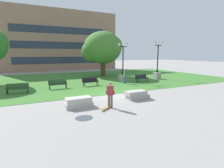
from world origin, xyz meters
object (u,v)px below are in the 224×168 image
object	(u,v)px
concrete_block_center	(79,102)
lamp_post_center	(123,74)
skateboard	(106,108)
park_bench_near_left	(141,78)
concrete_block_left	(137,95)
person_skateboarder	(110,93)
park_bench_near_right	(58,84)
person_bystander_near_lawn	(125,76)
park_bench_far_left	(90,81)
lamp_post_left	(157,71)
park_bench_far_right	(18,88)

from	to	relation	value
concrete_block_center	lamp_post_center	world-z (taller)	lamp_post_center
skateboard	park_bench_near_left	bearing A→B (deg)	43.76
concrete_block_left	person_skateboarder	world-z (taller)	person_skateboarder
park_bench_near_right	lamp_post_center	bearing A→B (deg)	9.14
lamp_post_center	skateboard	bearing A→B (deg)	-124.68
park_bench_near_left	person_bystander_near_lawn	bearing A→B (deg)	-174.28
concrete_block_center	concrete_block_left	world-z (taller)	same
concrete_block_center	park_bench_far_left	world-z (taller)	park_bench_far_left
concrete_block_center	park_bench_near_right	distance (m)	6.86
concrete_block_center	person_skateboarder	xyz separation A→B (m)	(1.81, -1.12, 0.66)
park_bench_far_left	park_bench_near_right	bearing A→B (deg)	-178.17
concrete_block_left	lamp_post_center	distance (m)	8.75
concrete_block_left	lamp_post_left	xyz separation A→B (m)	(8.79, 8.06, 0.75)
park_bench_near_right	concrete_block_left	bearing A→B (deg)	-53.65
park_bench_far_left	person_bystander_near_lawn	size ratio (longest dim) A/B	1.07
person_bystander_near_lawn	lamp_post_left	bearing A→B (deg)	14.49
concrete_block_left	park_bench_near_right	xyz separation A→B (m)	(-4.97, 6.75, 0.23)
park_bench_near_right	lamp_post_left	xyz separation A→B (m)	(13.76, 1.30, 0.52)
skateboard	park_bench_far_right	size ratio (longest dim) A/B	0.52
concrete_block_left	person_bystander_near_lawn	bearing A→B (deg)	67.69
park_bench_far_left	person_bystander_near_lawn	xyz separation A→B (m)	(4.15, -0.40, 0.44)
skateboard	lamp_post_left	world-z (taller)	lamp_post_left
lamp_post_left	lamp_post_center	bearing A→B (deg)	179.75
park_bench_near_left	park_bench_far_right	world-z (taller)	same
concrete_block_left	park_bench_near_right	bearing A→B (deg)	126.35
park_bench_near_left	park_bench_far_left	xyz separation A→B (m)	(-6.69, 0.14, 0.00)
park_bench_far_left	person_skateboarder	bearing A→B (deg)	-99.76
lamp_post_center	park_bench_far_right	bearing A→B (deg)	-170.21
concrete_block_center	park_bench_far_left	size ratio (longest dim) A/B	0.98
concrete_block_left	park_bench_near_left	distance (m)	8.50
skateboard	park_bench_far_right	world-z (taller)	park_bench_far_right
person_bystander_near_lawn	park_bench_far_right	bearing A→B (deg)	-177.83
skateboard	person_bystander_near_lawn	world-z (taller)	person_bystander_near_lawn
skateboard	concrete_block_center	bearing A→B (deg)	137.12
person_skateboarder	park_bench_near_left	world-z (taller)	person_skateboarder
park_bench_near_right	park_bench_far_right	bearing A→B (deg)	-168.69
park_bench_far_right	lamp_post_left	world-z (taller)	lamp_post_left
concrete_block_center	person_bystander_near_lawn	size ratio (longest dim) A/B	1.05
person_bystander_near_lawn	park_bench_near_right	bearing A→B (deg)	177.86
park_bench_near_left	park_bench_far_right	distance (m)	13.73
concrete_block_left	concrete_block_center	bearing A→B (deg)	-178.76
skateboard	park_bench_far_right	xyz separation A→B (m)	(-5.23, 7.45, 0.45)
person_skateboarder	skateboard	distance (m)	0.99
park_bench_far_left	lamp_post_center	size ratio (longest dim) A/B	0.38
park_bench_near_right	person_bystander_near_lawn	size ratio (longest dim) A/B	1.06
concrete_block_center	park_bench_near_right	xyz separation A→B (m)	(-0.27, 6.85, 0.23)
concrete_block_left	skateboard	distance (m)	3.59
park_bench_far_left	skateboard	bearing A→B (deg)	-102.25
park_bench_far_left	park_bench_near_left	bearing A→B (deg)	-1.21
lamp_post_center	person_bystander_near_lawn	distance (m)	1.73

